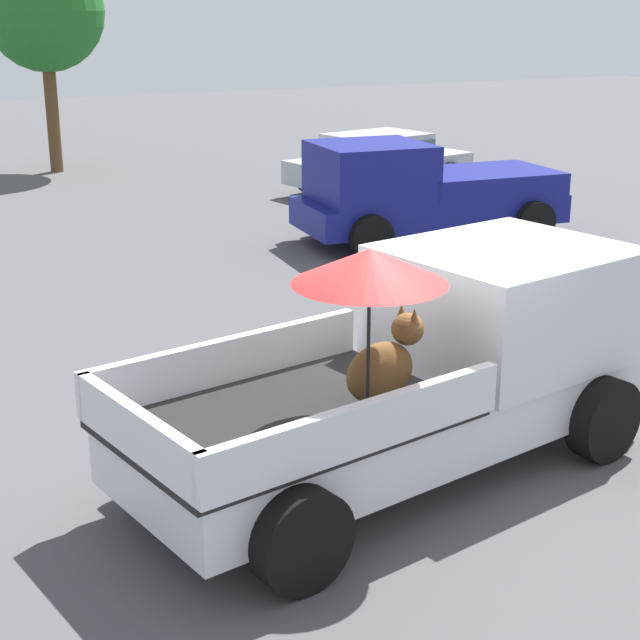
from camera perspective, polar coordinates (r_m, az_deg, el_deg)
ground_plane at (r=8.94m, az=4.23°, el=-8.94°), size 80.00×80.00×0.00m
pickup_truck_main at (r=8.83m, az=6.71°, el=-2.49°), size 5.32×3.03×2.28m
pickup_truck_red at (r=17.56m, az=5.95°, el=7.51°), size 4.94×2.50×1.80m
parked_sedan_far at (r=22.29m, az=3.49°, el=9.45°), size 4.57×2.63×1.33m
tree_by_lot at (r=25.78m, az=-16.00°, el=17.09°), size 2.95×2.95×5.43m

